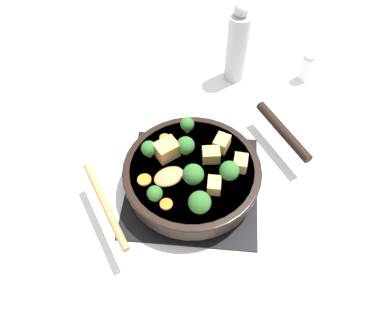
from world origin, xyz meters
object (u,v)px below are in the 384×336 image
at_px(skillet_pan, 193,173).
at_px(wooden_spoon, 134,192).
at_px(salt_shaker, 306,67).
at_px(pepper_mill, 237,46).

xyz_separation_m(skillet_pan, wooden_spoon, (-0.08, 0.12, 0.03)).
bearing_deg(salt_shaker, skillet_pan, 144.27).
bearing_deg(salt_shaker, wooden_spoon, 139.76).
bearing_deg(wooden_spoon, salt_shaker, -40.24).
bearing_deg(wooden_spoon, pepper_mill, -23.25).
height_order(skillet_pan, salt_shaker, salt_shaker).
relative_size(skillet_pan, pepper_mill, 1.83).
distance_m(skillet_pan, pepper_mill, 0.41).
distance_m(wooden_spoon, salt_shaker, 0.64).
relative_size(skillet_pan, wooden_spoon, 1.85).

